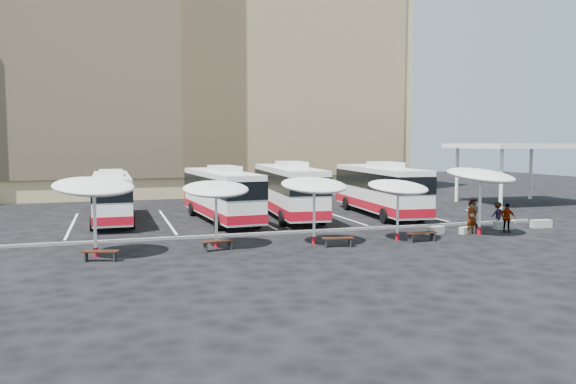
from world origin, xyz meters
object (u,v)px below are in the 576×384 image
object	(u,v)px
sunshade_3	(398,187)
wood_bench_3	(422,234)
sunshade_4	(481,176)
conc_bench_2	(504,225)
bus_1	(221,193)
conc_bench_0	(435,230)
bus_2	(288,189)
wood_bench_2	(338,240)
bus_0	(111,195)
passenger_2	(506,218)
sunshade_2	(314,186)
bus_3	(379,188)
sunshade_0	(94,187)
passenger_3	(498,214)
passenger_1	(473,212)
sunshade_1	(216,189)
wood_bench_0	(101,253)
wood_bench_1	(218,243)
passenger_0	(472,218)
conc_bench_1	(467,230)
conc_bench_3	(541,224)

from	to	relation	value
sunshade_3	wood_bench_3	world-z (taller)	sunshade_3
sunshade_4	conc_bench_2	world-z (taller)	sunshade_4
bus_1	conc_bench_0	bearing A→B (deg)	-44.42
bus_2	wood_bench_2	distance (m)	11.83
bus_0	passenger_2	distance (m)	25.01
bus_0	sunshade_2	distance (m)	15.53
bus_3	sunshade_0	xyz separation A→B (m)	(-19.34, -9.66, 1.24)
conc_bench_2	conc_bench_0	bearing A→B (deg)	-175.08
passenger_2	passenger_3	size ratio (longest dim) A/B	1.10
bus_1	wood_bench_2	size ratio (longest dim) A/B	7.39
passenger_1	conc_bench_2	bearing A→B (deg)	179.94
bus_1	sunshade_1	distance (m)	9.60
wood_bench_0	conc_bench_2	distance (m)	23.57
bus_3	wood_bench_2	bearing A→B (deg)	-121.18
bus_2	bus_3	size ratio (longest dim) A/B	1.02
sunshade_2	sunshade_1	bearing A→B (deg)	172.42
sunshade_0	wood_bench_3	bearing A→B (deg)	-3.65
sunshade_0	sunshade_4	xyz separation A→B (m)	(20.88, 0.05, 0.14)
wood_bench_0	wood_bench_3	size ratio (longest dim) A/B	0.98
bus_2	wood_bench_1	size ratio (longest dim) A/B	7.58
sunshade_2	wood_bench_2	size ratio (longest dim) A/B	2.32
bus_0	sunshade_4	distance (m)	23.37
passenger_1	bus_1	bearing A→B (deg)	17.30
bus_3	sunshade_4	size ratio (longest dim) A/B	2.47
sunshade_3	conc_bench_2	world-z (taller)	sunshade_3
wood_bench_2	wood_bench_3	world-z (taller)	wood_bench_3
sunshade_0	passenger_0	world-z (taller)	sunshade_0
bus_1	sunshade_3	size ratio (longest dim) A/B	3.13
sunshade_1	conc_bench_1	size ratio (longest dim) A/B	3.22
wood_bench_2	conc_bench_2	bearing A→B (deg)	11.75
bus_2	conc_bench_1	xyz separation A→B (m)	(7.78, -9.97, -1.83)
sunshade_4	sunshade_3	bearing A→B (deg)	-177.01
conc_bench_3	passenger_1	xyz separation A→B (m)	(-3.86, 1.56, 0.68)
passenger_2	wood_bench_3	bearing A→B (deg)	-140.57
conc_bench_1	passenger_0	size ratio (longest dim) A/B	0.57
passenger_0	passenger_2	world-z (taller)	passenger_0
sunshade_2	conc_bench_2	world-z (taller)	sunshade_2
bus_2	passenger_3	size ratio (longest dim) A/B	8.22
bus_0	bus_1	world-z (taller)	bus_1
wood_bench_1	wood_bench_3	distance (m)	10.84
sunshade_1	wood_bench_3	size ratio (longest dim) A/B	2.07
sunshade_0	wood_bench_2	world-z (taller)	sunshade_0
bus_3	bus_1	bearing A→B (deg)	-177.18
conc_bench_1	bus_0	bearing A→B (deg)	150.31
bus_3	passenger_3	size ratio (longest dim) A/B	8.08
wood_bench_3	conc_bench_0	size ratio (longest dim) A/B	1.42
passenger_0	bus_0	bearing A→B (deg)	141.81
wood_bench_2	bus_2	bearing A→B (deg)	84.95
wood_bench_2	sunshade_2	bearing A→B (deg)	127.76
bus_0	bus_2	world-z (taller)	bus_2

